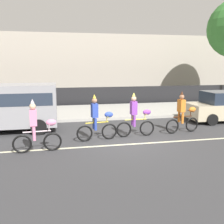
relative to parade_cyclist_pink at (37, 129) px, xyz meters
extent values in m
plane|color=#38383A|center=(3.49, 0.69, -0.84)|extent=(80.00, 80.00, 0.00)
cube|color=beige|center=(3.49, 0.19, -0.84)|extent=(36.00, 0.14, 0.01)
cube|color=#ADAAA3|center=(3.49, 7.19, -0.77)|extent=(60.00, 5.00, 0.15)
cube|color=black|center=(3.49, 10.09, -0.14)|extent=(40.00, 0.08, 1.40)
cube|color=#B2A899|center=(5.61, 18.69, 2.07)|extent=(28.00, 8.00, 5.82)
torus|color=black|center=(0.51, 0.04, -0.51)|extent=(0.67, 0.13, 0.67)
torus|color=black|center=(-0.54, -0.04, -0.51)|extent=(0.67, 0.13, 0.67)
cylinder|color=silver|center=(-0.01, 0.00, -0.09)|extent=(0.97, 0.13, 0.05)
cylinder|color=silver|center=(-0.16, -0.01, 0.00)|extent=(0.04, 0.04, 0.18)
cylinder|color=silver|center=(0.40, 0.03, 0.02)|extent=(0.04, 0.04, 0.23)
cylinder|color=silver|center=(0.40, 0.03, 0.14)|extent=(0.07, 0.50, 0.03)
ellipsoid|color=pink|center=(0.49, 0.04, 0.21)|extent=(0.38, 0.23, 0.24)
cube|color=pink|center=(-0.11, -0.01, 0.42)|extent=(0.27, 0.34, 0.56)
sphere|color=beige|center=(-0.11, -0.01, 0.82)|extent=(0.22, 0.22, 0.22)
cone|color=silver|center=(-0.11, -0.01, 1.00)|extent=(0.14, 0.14, 0.16)
cylinder|color=pink|center=(-0.10, -0.15, -0.13)|extent=(0.11, 0.11, 0.48)
cylinder|color=pink|center=(-0.13, 0.13, -0.13)|extent=(0.11, 0.11, 0.48)
torus|color=black|center=(2.81, 1.06, -0.51)|extent=(0.67, 0.15, 0.67)
torus|color=black|center=(1.77, 0.94, -0.51)|extent=(0.67, 0.15, 0.67)
cylinder|color=gold|center=(2.29, 1.00, -0.09)|extent=(0.97, 0.16, 0.05)
cylinder|color=gold|center=(2.14, 0.99, 0.00)|extent=(0.04, 0.04, 0.18)
cylinder|color=gold|center=(2.70, 1.05, 0.02)|extent=(0.04, 0.04, 0.23)
cylinder|color=gold|center=(2.70, 1.05, 0.14)|extent=(0.09, 0.50, 0.03)
ellipsoid|color=#2D47B2|center=(2.79, 1.06, 0.21)|extent=(0.38, 0.24, 0.24)
cube|color=#2D47B2|center=(2.19, 0.99, 0.42)|extent=(0.27, 0.35, 0.56)
sphere|color=#9E7051|center=(2.19, 0.99, 0.82)|extent=(0.22, 0.22, 0.22)
cone|color=gold|center=(2.19, 0.99, 1.00)|extent=(0.14, 0.14, 0.16)
cylinder|color=#2D47B2|center=(2.20, 0.85, -0.13)|extent=(0.11, 0.11, 0.48)
cylinder|color=#2D47B2|center=(2.17, 1.13, -0.13)|extent=(0.11, 0.11, 0.48)
torus|color=black|center=(4.53, 1.27, -0.51)|extent=(0.67, 0.09, 0.67)
torus|color=black|center=(3.48, 1.25, -0.51)|extent=(0.67, 0.09, 0.67)
cylinder|color=#E5D84C|center=(4.01, 1.26, -0.09)|extent=(0.97, 0.07, 0.05)
cylinder|color=#E5D84C|center=(3.86, 1.26, 0.00)|extent=(0.04, 0.04, 0.18)
cylinder|color=#E5D84C|center=(4.43, 1.27, 0.02)|extent=(0.04, 0.04, 0.23)
cylinder|color=#E5D84C|center=(4.43, 1.27, 0.14)|extent=(0.04, 0.50, 0.03)
ellipsoid|color=purple|center=(4.51, 1.27, 0.21)|extent=(0.36, 0.21, 0.24)
cube|color=purple|center=(3.91, 1.26, 0.42)|extent=(0.25, 0.33, 0.56)
sphere|color=tan|center=(3.91, 1.26, 0.82)|extent=(0.22, 0.22, 0.22)
cone|color=#E5D84C|center=(3.91, 1.26, 1.00)|extent=(0.14, 0.14, 0.16)
cylinder|color=purple|center=(3.91, 1.12, -0.13)|extent=(0.11, 0.11, 0.48)
cylinder|color=purple|center=(3.91, 1.40, -0.13)|extent=(0.11, 0.11, 0.48)
torus|color=black|center=(6.81, 1.51, -0.51)|extent=(0.67, 0.16, 0.67)
torus|color=black|center=(5.77, 1.36, -0.51)|extent=(0.67, 0.16, 0.67)
cylinder|color=#4C2614|center=(6.29, 1.43, -0.09)|extent=(0.96, 0.19, 0.05)
cylinder|color=#4C2614|center=(6.14, 1.41, 0.00)|extent=(0.04, 0.04, 0.18)
cylinder|color=#4C2614|center=(6.71, 1.49, 0.02)|extent=(0.04, 0.04, 0.23)
cylinder|color=#4C2614|center=(6.71, 1.49, 0.14)|extent=(0.10, 0.50, 0.03)
ellipsoid|color=orange|center=(6.79, 1.51, 0.21)|extent=(0.38, 0.25, 0.24)
cube|color=orange|center=(6.19, 1.42, 0.42)|extent=(0.28, 0.35, 0.56)
sphere|color=#9E7051|center=(6.19, 1.42, 0.82)|extent=(0.22, 0.22, 0.22)
cone|color=#4C2614|center=(6.19, 1.42, 1.00)|extent=(0.14, 0.14, 0.16)
cylinder|color=orange|center=(6.21, 1.28, -0.13)|extent=(0.11, 0.11, 0.48)
cylinder|color=orange|center=(6.17, 1.56, -0.13)|extent=(0.11, 0.11, 0.48)
cube|color=#99999E|center=(-1.82, 3.39, 0.39)|extent=(5.00, 2.00, 1.90)
cube|color=#283342|center=(-1.42, 3.39, 0.74)|extent=(3.90, 2.02, 0.56)
cylinder|color=black|center=(-0.12, 2.39, -0.49)|extent=(0.70, 0.22, 0.70)
cylinder|color=black|center=(-0.12, 4.39, -0.49)|extent=(0.70, 0.22, 0.70)
cube|color=beige|center=(9.73, 3.31, -0.24)|extent=(4.10, 1.72, 0.80)
cube|color=#232D3D|center=(9.63, 3.31, 0.48)|extent=(2.10, 1.58, 0.64)
cylinder|color=black|center=(8.45, 2.45, -0.54)|extent=(0.60, 0.20, 0.60)
cylinder|color=black|center=(8.45, 4.17, -0.54)|extent=(0.60, 0.20, 0.60)
camera|label=1|loc=(0.77, -9.35, 2.27)|focal=42.00mm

